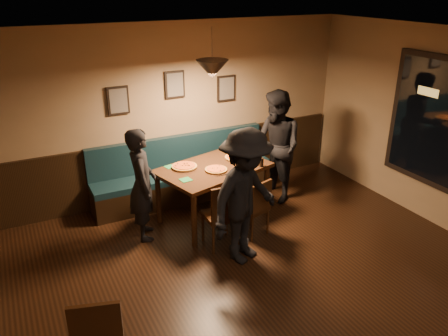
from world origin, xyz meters
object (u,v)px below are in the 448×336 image
tabasco_bottle (246,158)px  diner_left (142,185)px  chair_near_right (252,207)px  diner_front (245,197)px  chair_near_left (220,214)px  diner_right (276,147)px  dining_table (213,193)px  soda_glass (261,162)px  booth_bench (184,170)px

tabasco_bottle → diner_left: bearing=180.0°
chair_near_right → diner_front: bearing=-146.0°
diner_front → chair_near_left: bearing=83.7°
chair_near_right → diner_right: 1.29m
chair_near_right → diner_front: 0.77m
chair_near_right → tabasco_bottle: bearing=50.9°
diner_right → diner_front: diner_right is taller
chair_near_right → diner_left: (-1.36, 0.63, 0.37)m
dining_table → diner_right: (1.18, 0.13, 0.48)m
chair_near_right → dining_table: bearing=95.8°
diner_right → diner_front: size_ratio=1.02×
diner_front → soda_glass: bearing=24.9°
diner_left → tabasco_bottle: bearing=-76.7°
dining_table → diner_front: size_ratio=0.89×
dining_table → diner_front: bearing=-110.3°
diner_left → diner_front: 1.48m
chair_near_right → diner_front: (-0.39, -0.49, 0.46)m
diner_front → tabasco_bottle: bearing=36.3°
dining_table → soda_glass: 0.85m
dining_table → diner_left: bearing=166.9°
diner_right → diner_front: 1.81m
diner_left → diner_front: (0.97, -1.11, 0.09)m
chair_near_right → diner_left: bearing=138.1°
diner_front → chair_near_right: bearing=27.5°
chair_near_left → diner_right: size_ratio=0.53×
dining_table → chair_near_left: (-0.24, -0.72, 0.06)m
chair_near_right → soda_glass: 0.69m
dining_table → soda_glass: soda_glass is taller
soda_glass → tabasco_bottle: (-0.10, 0.27, -0.01)m
booth_bench → soda_glass: booth_bench is taller
booth_bench → dining_table: booth_bench is taller
diner_right → soda_glass: 0.70m
tabasco_bottle → soda_glass: bearing=-70.1°
chair_near_right → booth_bench: bearing=88.8°
chair_near_left → diner_left: 1.13m
diner_front → tabasco_bottle: size_ratio=14.36×
booth_bench → diner_left: bearing=-138.4°
chair_near_left → soda_glass: bearing=26.5°
booth_bench → diner_front: 1.99m
diner_front → booth_bench: bearing=67.2°
diner_left → tabasco_bottle: (1.62, -0.00, 0.10)m
dining_table → soda_glass: size_ratio=11.75×
soda_glass → diner_right: bearing=38.9°
diner_left → diner_front: bearing=-125.5°
chair_near_right → diner_right: bearing=24.4°
chair_near_left → soda_glass: soda_glass is taller
chair_near_right → soda_glass: (0.35, 0.35, 0.48)m
dining_table → chair_near_right: (0.28, -0.66, 0.01)m
dining_table → diner_right: size_ratio=0.86×
dining_table → chair_near_left: size_ratio=1.64×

